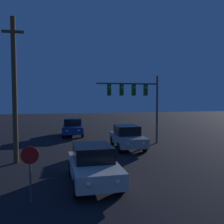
# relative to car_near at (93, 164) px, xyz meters

# --- Properties ---
(car_near) EXTENTS (2.09, 4.47, 1.70)m
(car_near) POSITION_rel_car_near_xyz_m (0.00, 0.00, 0.00)
(car_near) COLOR beige
(car_near) RESTS_ON ground_plane
(car_mid) EXTENTS (2.08, 4.47, 1.70)m
(car_mid) POSITION_rel_car_near_xyz_m (3.51, 6.96, 0.00)
(car_mid) COLOR #99999E
(car_mid) RESTS_ON ground_plane
(car_far) EXTENTS (2.22, 4.52, 1.70)m
(car_far) POSITION_rel_car_near_xyz_m (-0.15, 14.08, 0.00)
(car_far) COLOR navy
(car_far) RESTS_ON ground_plane
(traffic_signal_mast) EXTENTS (5.15, 0.30, 5.58)m
(traffic_signal_mast) POSITION_rel_car_near_xyz_m (4.79, 8.46, 3.07)
(traffic_signal_mast) COLOR #4C4C51
(traffic_signal_mast) RESTS_ON ground_plane
(stop_sign) EXTENTS (0.65, 0.07, 2.10)m
(stop_sign) POSITION_rel_car_near_xyz_m (-2.53, -1.59, 0.59)
(stop_sign) COLOR #4C4C51
(stop_sign) RESTS_ON ground_plane
(utility_pole) EXTENTS (1.21, 0.28, 8.40)m
(utility_pole) POSITION_rel_car_near_xyz_m (-3.97, 4.32, 3.46)
(utility_pole) COLOR brown
(utility_pole) RESTS_ON ground_plane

